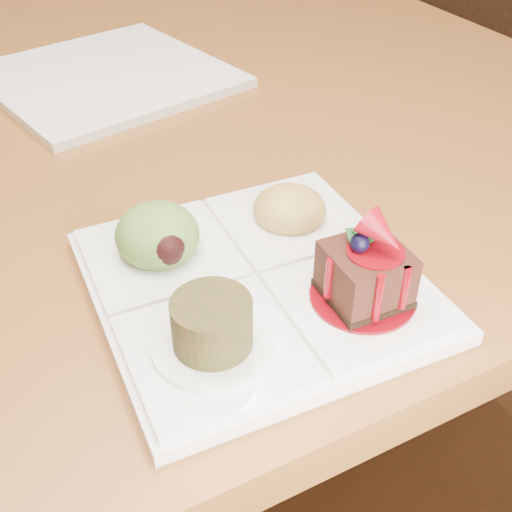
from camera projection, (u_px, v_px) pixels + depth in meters
name	position (u px, v px, depth m)	size (l,w,h in m)	color
ground	(156.00, 331.00, 1.54)	(6.00, 6.00, 0.00)	brown
dining_table	(119.00, 51.00, 1.12)	(1.00, 1.80, 0.75)	brown
chair_right	(478.00, 46.00, 1.54)	(0.55, 0.55, 0.96)	#321D10
sampler_plate	(252.00, 270.00, 0.50)	(0.26, 0.26, 0.10)	white
second_plate	(106.00, 77.00, 0.85)	(0.28, 0.28, 0.01)	white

